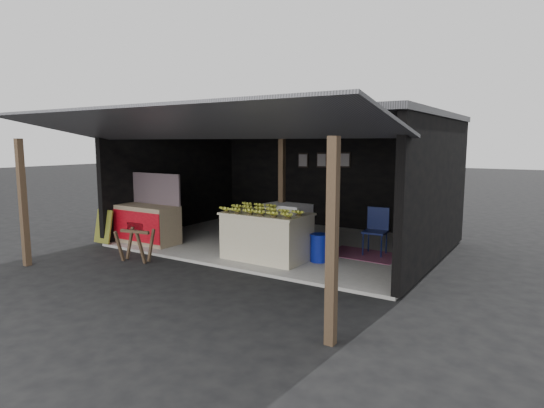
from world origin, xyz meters
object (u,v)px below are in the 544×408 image
Objects in this scene: sawhorse at (135,242)px; water_barrel at (319,248)px; white_crate at (287,228)px; neighbor_stall at (147,222)px; plastic_chair at (377,227)px; banana_table at (267,236)px.

sawhorse is 3.74m from water_barrel.
white_crate is 1.52× the size of sawhorse.
plastic_chair is (4.96, 1.85, 0.10)m from neighbor_stall.
banana_table is 1.75× the size of plastic_chair.
sawhorse is 1.31× the size of water_barrel.
neighbor_stall is at bearing -157.66° from white_crate.
neighbor_stall is 5.29m from plastic_chair.
plastic_chair is at bearing 43.40° from banana_table.
banana_table is at bearing -158.88° from water_barrel.
sawhorse is 0.69× the size of plastic_chair.
banana_table is at bearing 4.89° from neighbor_stall.
neighbor_stall is at bearing 118.45° from sawhorse.
water_barrel is (4.21, 0.64, -0.23)m from neighbor_stall.
plastic_chair reaches higher than water_barrel.
white_crate is at bearing 17.77° from neighbor_stall.
white_crate reaches higher than banana_table.
white_crate reaches higher than water_barrel.
neighbor_stall is at bearing -163.15° from plastic_chair.
neighbor_stall reaches higher than plastic_chair.
water_barrel is at bearing -125.12° from plastic_chair.
neighbor_stall reaches higher than water_barrel.
plastic_chair is (0.74, 1.21, 0.32)m from water_barrel.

